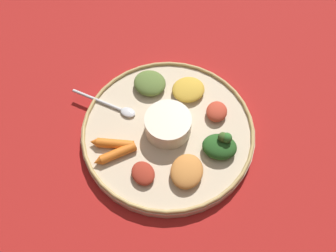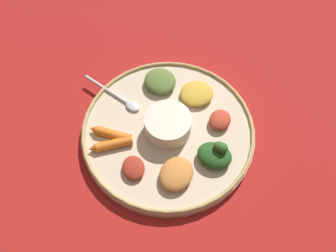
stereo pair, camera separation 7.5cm
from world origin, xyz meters
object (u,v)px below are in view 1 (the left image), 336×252
(center_bowl, at_px, (168,124))
(carrot_outer, at_px, (115,154))
(greens_pile, at_px, (220,146))
(carrot_near_spoon, at_px, (112,144))
(spoon, at_px, (114,107))

(center_bowl, xyz_separation_m, carrot_outer, (-0.11, 0.05, -0.01))
(greens_pile, relative_size, carrot_near_spoon, 1.01)
(center_bowl, bearing_deg, spoon, 99.80)
(spoon, relative_size, carrot_outer, 1.81)
(center_bowl, height_order, spoon, center_bowl)
(spoon, xyz_separation_m, carrot_near_spoon, (-0.07, -0.06, 0.01))
(center_bowl, height_order, carrot_outer, center_bowl)
(carrot_near_spoon, bearing_deg, carrot_outer, -126.49)
(greens_pile, xyz_separation_m, carrot_near_spoon, (-0.12, 0.18, -0.01))
(spoon, bearing_deg, center_bowl, -80.20)
(greens_pile, distance_m, carrot_near_spoon, 0.22)
(spoon, bearing_deg, carrot_outer, -138.90)
(center_bowl, bearing_deg, carrot_near_spoon, 143.52)
(greens_pile, xyz_separation_m, carrot_outer, (-0.13, 0.16, -0.01))
(center_bowl, xyz_separation_m, carrot_near_spoon, (-0.10, 0.07, -0.01))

